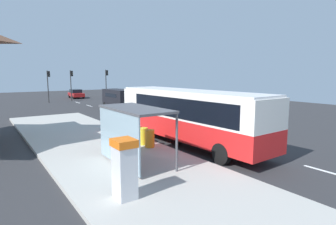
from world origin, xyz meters
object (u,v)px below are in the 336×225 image
white_van (118,97)px  traffic_light_near_side (107,80)px  recycling_bin_red (137,134)px  recycling_bin_orange (150,139)px  traffic_light_far_side (48,81)px  traffic_light_median (71,80)px  bus (187,114)px  bus_shelter (129,122)px  sedan_near (76,94)px  ticket_machine (125,168)px  recycling_bin_green (132,132)px  recycling_bin_yellow (143,136)px

white_van → traffic_light_near_side: 12.13m
white_van → recycling_bin_red: 17.59m
recycling_bin_orange → traffic_light_far_side: 30.21m
traffic_light_far_side → traffic_light_median: bearing=12.9°
traffic_light_far_side → recycling_bin_red: bearing=-92.2°
bus → traffic_light_far_side: bearing=92.6°
white_van → bus_shelter: (-8.61, -19.72, 0.75)m
sedan_near → ticket_machine: size_ratio=2.31×
ticket_machine → recycling_bin_orange: 6.20m
recycling_bin_green → traffic_light_median: bearing=80.9°
white_van → traffic_light_median: traffic_light_median is taller
recycling_bin_orange → traffic_light_far_side: size_ratio=0.20×
sedan_near → traffic_light_far_side: size_ratio=0.96×
sedan_near → traffic_light_near_side: size_ratio=0.93×
recycling_bin_yellow → traffic_light_far_side: traffic_light_far_side is taller
ticket_machine → traffic_light_near_side: bearing=68.3°
white_van → bus_shelter: size_ratio=1.30×
bus → white_van: 18.36m
traffic_light_near_side → bus_shelter: (-11.91, -31.23, -1.12)m
recycling_bin_red → traffic_light_median: traffic_light_median is taller
recycling_bin_yellow → recycling_bin_red: (0.00, 0.70, 0.00)m
recycling_bin_orange → traffic_light_near_side: traffic_light_near_side is taller
bus_shelter → bus: bearing=20.8°
white_van → recycling_bin_yellow: white_van is taller
traffic_light_median → recycling_bin_yellow: bearing=-98.7°
bus → recycling_bin_yellow: (-2.49, 0.86, -1.19)m
traffic_light_near_side → recycling_bin_red: bearing=-109.2°
ticket_machine → traffic_light_near_side: traffic_light_near_side is taller
traffic_light_far_side → bus_shelter: 32.22m
traffic_light_near_side → recycling_bin_yellow: bearing=-108.7°
white_van → recycling_bin_orange: white_van is taller
sedan_near → recycling_bin_orange: size_ratio=4.71×
bus → traffic_light_far_side: 30.31m
ticket_machine → recycling_bin_green: size_ratio=2.04×
traffic_light_near_side → sedan_near: bearing=118.2°
recycling_bin_green → traffic_light_median: size_ratio=0.20×
recycling_bin_red → bus: bearing=-32.0°
white_van → bus: bearing=-102.3°
recycling_bin_yellow → recycling_bin_green: size_ratio=1.00×
white_van → recycling_bin_red: size_ratio=5.49×
ticket_machine → recycling_bin_orange: (3.86, 4.82, -0.52)m
recycling_bin_red → traffic_light_near_side: size_ratio=0.20×
ticket_machine → white_van: bearing=65.6°
recycling_bin_yellow → recycling_bin_red: size_ratio=1.00×
recycling_bin_red → traffic_light_far_side: 28.82m
bus → white_van: bearing=77.7°
sedan_near → traffic_light_median: 5.31m
traffic_light_near_side → traffic_light_far_side: bearing=174.7°
ticket_machine → bus_shelter: size_ratio=0.48×
bus → traffic_light_median: traffic_light_median is taller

